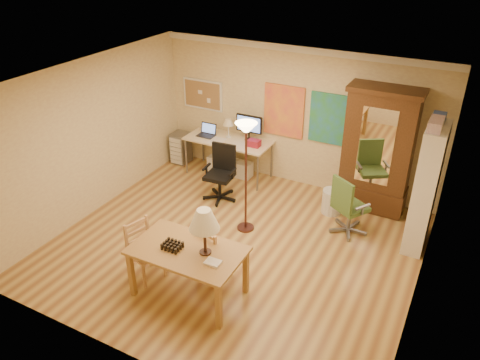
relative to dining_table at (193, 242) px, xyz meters
The scene contains 16 objects.
floor 1.52m from the dining_table, 92.70° to the left, with size 5.50×5.50×0.00m, color brown.
crown_molding 4.08m from the dining_table, 90.90° to the left, with size 5.50×0.08×0.12m, color white.
corkboard 4.30m from the dining_table, 119.70° to the left, with size 0.90×0.04×0.62m, color #997B48.
art_panel_left 3.75m from the dining_table, 94.76° to the left, with size 0.80×0.04×1.00m, color yellow.
art_panel_right 3.78m from the dining_table, 80.89° to the left, with size 0.75×0.04×0.95m, color teal.
dining_table is the anchor object (origin of this frame).
ladder_chair_back 0.65m from the dining_table, 85.83° to the left, with size 0.47×0.46×0.87m.
ladder_chair_left 0.97m from the dining_table, behind, with size 0.50×0.52×0.91m.
torchiere_lamp 1.88m from the dining_table, 94.11° to the left, with size 0.35×0.35×1.92m.
computer_desk 3.65m from the dining_table, 110.92° to the left, with size 1.74×0.76×1.31m.
office_chair_black 2.72m from the dining_table, 112.32° to the left, with size 0.64×0.64×1.05m.
office_chair_green 2.90m from the dining_table, 59.89° to the left, with size 0.65×0.65×1.04m.
drawer_cart 4.28m from the dining_table, 126.70° to the left, with size 0.33×0.40×0.66m.
armoire 3.80m from the dining_table, 65.67° to the left, with size 1.22×0.58×2.25m.
bookshelf 3.64m from the dining_table, 46.83° to the left, with size 0.31×0.81×2.03m.
wastebin 3.17m from the dining_table, 71.14° to the left, with size 0.36×0.36×0.45m, color silver.
Camera 1 is at (2.91, -5.36, 4.53)m, focal length 35.00 mm.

